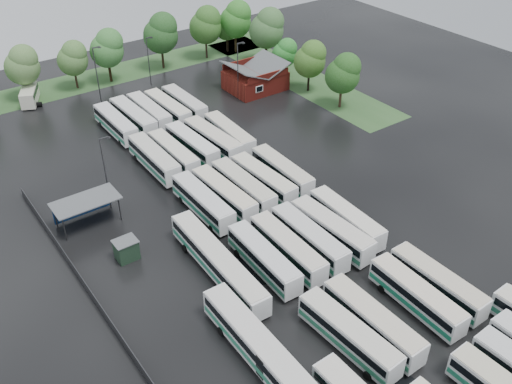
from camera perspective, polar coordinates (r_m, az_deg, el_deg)
ground at (r=67.20m, az=4.64°, el=-7.03°), size 160.00×160.00×0.00m
brick_building at (r=107.65m, az=-0.07°, el=11.17°), size 10.07×8.60×5.39m
wash_shed at (r=74.40m, az=-16.75°, el=-1.03°), size 8.20×4.20×3.58m
utility_hut at (r=68.38m, az=-12.84°, el=-5.63°), size 2.70×2.20×2.62m
grass_strip_north at (r=117.14m, az=-15.56°, el=10.91°), size 80.00×10.00×0.01m
grass_strip_east at (r=114.06m, az=4.09°, el=11.45°), size 10.00×50.00×0.01m
west_fence at (r=64.22m, az=-15.89°, el=-10.22°), size 0.10×50.00×1.20m
bus_r1c0 at (r=57.53m, az=9.26°, el=-13.91°), size 3.07×11.88×3.28m
bus_r1c1 at (r=59.10m, az=11.57°, el=-12.54°), size 2.59×11.99×3.34m
bus_r1c3 at (r=62.78m, az=15.76°, el=-9.95°), size 2.83×11.67×3.23m
bus_r1c4 at (r=64.93m, az=17.70°, el=-8.61°), size 2.52×11.57×3.22m
bus_r2c0 at (r=64.78m, az=0.77°, el=-6.67°), size 2.97×11.80×3.26m
bus_r2c1 at (r=66.19m, az=3.18°, el=-5.64°), size 2.84×11.95×3.31m
bus_r2c2 at (r=67.83m, az=5.34°, el=-4.60°), size 2.74×11.96×3.32m
bus_r2c3 at (r=69.26m, az=7.55°, el=-3.79°), size 3.04×12.21×3.37m
bus_r2c4 at (r=71.42m, az=9.01°, el=-2.66°), size 2.91×11.80×3.26m
bus_r3c0 at (r=73.71m, az=-5.33°, el=-1.00°), size 2.60×11.91×3.31m
bus_r3c1 at (r=74.94m, az=-3.22°, el=-0.24°), size 2.87×11.92×3.30m
bus_r3c2 at (r=76.31m, az=-1.28°, el=0.54°), size 2.61×11.98×3.33m
bus_r3c3 at (r=77.78m, az=0.73°, el=1.24°), size 2.95×11.83×3.27m
bus_r3c4 at (r=79.71m, az=2.63°, el=2.10°), size 2.77×11.71×3.24m
bus_r4c0 at (r=83.69m, az=-10.16°, el=3.31°), size 2.76×12.18×3.38m
bus_r4c1 at (r=84.71m, az=-8.25°, el=3.85°), size 2.49×11.58×3.22m
bus_r4c2 at (r=86.56m, az=-6.42°, el=4.73°), size 2.81×11.75×3.25m
bus_r4c3 at (r=87.41m, az=-4.37°, el=5.23°), size 3.18×12.35×3.41m
bus_r4c4 at (r=88.96m, az=-2.69°, el=5.80°), size 3.05×11.87×3.28m
bus_r5c0 at (r=94.63m, az=-13.85°, el=6.65°), size 2.55×11.82×3.29m
bus_r5c1 at (r=95.93m, az=-12.15°, el=7.32°), size 2.83×12.22×3.39m
bus_r5c2 at (r=97.31m, az=-10.62°, el=7.88°), size 2.57×11.79×3.28m
bus_r5c3 at (r=97.95m, az=-8.82°, el=8.25°), size 2.80×11.87×3.29m
bus_r5c4 at (r=99.42m, az=-7.16°, el=8.78°), size 2.51×11.59×3.22m
artic_bus_west_b at (r=64.38m, az=-3.82°, el=-7.03°), size 3.19×17.86×3.30m
artic_bus_west_c at (r=55.13m, az=0.94°, el=-15.99°), size 2.97×18.39×3.40m
minibus at (r=109.86m, az=-21.71°, el=9.01°), size 4.89×6.91×2.84m
tree_north_1 at (r=110.00m, az=-22.30°, el=11.72°), size 6.07×6.07×10.05m
tree_north_2 at (r=111.65m, az=-17.83°, el=12.66°), size 5.55×5.55×9.20m
tree_north_3 at (r=112.63m, az=-14.62°, el=13.79°), size 6.26×6.26×10.37m
tree_north_4 at (r=116.75m, az=-9.44°, el=15.45°), size 6.82×6.82×11.30m
tree_north_5 at (r=121.13m, az=-5.00°, el=16.34°), size 6.59×6.59×10.91m
tree_north_6 at (r=123.98m, az=-1.99°, el=16.91°), size 6.65×6.65×11.02m
tree_east_0 at (r=100.02m, az=8.78°, el=11.69°), size 5.97×5.97×9.88m
tree_east_1 at (r=105.90m, az=5.51°, el=13.13°), size 5.79×5.79×9.60m
tree_east_2 at (r=111.66m, az=2.93°, el=13.75°), size 4.72×4.72×7.82m
tree_east_3 at (r=117.78m, az=1.18°, el=16.10°), size 6.90×6.90×11.43m
tree_east_4 at (r=124.84m, az=-2.82°, el=16.34°), size 5.40×5.36×8.88m
lamp_post_ne at (r=102.35m, az=-1.76°, el=12.39°), size 1.59×0.31×10.31m
lamp_post_nw at (r=75.77m, az=-14.84°, el=2.47°), size 1.51×0.29×9.81m
lamp_post_back_w at (r=104.03m, az=-15.60°, el=11.52°), size 1.59×0.31×10.32m
lamp_post_back_e at (r=110.16m, az=-10.67°, el=13.06°), size 1.40×0.27×9.09m
puddle_1 at (r=61.61m, az=22.06°, el=-15.04°), size 2.86×2.86×0.01m
puddle_2 at (r=65.81m, az=-0.92°, el=-7.97°), size 6.00×6.00×0.01m
puddle_3 at (r=70.96m, az=7.98°, el=-4.67°), size 4.99×4.99×0.01m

